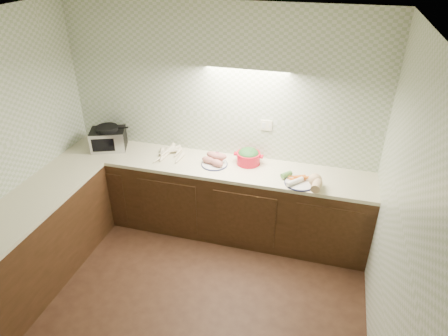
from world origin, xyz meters
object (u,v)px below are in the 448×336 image
(sweet_potato_plate, at_px, (215,160))
(onion_bowl, at_px, (218,157))
(veg_plate, at_px, (307,180))
(toaster_oven, at_px, (108,138))
(dutch_oven, at_px, (248,156))
(parsnip_pile, at_px, (167,155))

(sweet_potato_plate, xyz_separation_m, onion_bowl, (0.00, 0.12, -0.02))
(veg_plate, bearing_deg, onion_bowl, 165.19)
(toaster_oven, distance_m, sweet_potato_plate, 1.35)
(toaster_oven, bearing_deg, onion_bowl, -18.28)
(toaster_oven, xyz_separation_m, onion_bowl, (1.35, 0.08, -0.10))
(dutch_oven, bearing_deg, veg_plate, -24.36)
(onion_bowl, relative_size, dutch_oven, 0.39)
(sweet_potato_plate, relative_size, dutch_oven, 0.92)
(onion_bowl, bearing_deg, parsnip_pile, -169.13)
(veg_plate, bearing_deg, parsnip_pile, 174.29)
(toaster_oven, relative_size, dutch_oven, 1.46)
(sweet_potato_plate, bearing_deg, toaster_oven, 178.29)
(sweet_potato_plate, xyz_separation_m, veg_plate, (1.04, -0.16, 0.00))
(parsnip_pile, bearing_deg, dutch_oven, 7.30)
(toaster_oven, relative_size, sweet_potato_plate, 1.59)
(parsnip_pile, relative_size, onion_bowl, 2.94)
(parsnip_pile, xyz_separation_m, dutch_oven, (0.94, 0.12, 0.06))
(sweet_potato_plate, height_order, onion_bowl, sweet_potato_plate)
(sweet_potato_plate, distance_m, dutch_oven, 0.38)
(sweet_potato_plate, bearing_deg, parsnip_pile, 179.48)
(parsnip_pile, xyz_separation_m, veg_plate, (1.62, -0.16, 0.02))
(toaster_oven, bearing_deg, parsnip_pile, -24.17)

